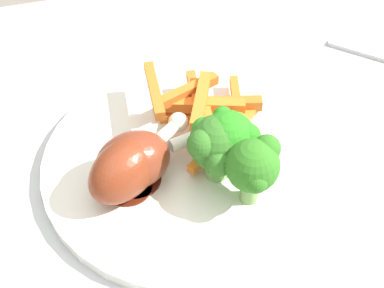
{
  "coord_description": "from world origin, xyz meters",
  "views": [
    {
      "loc": [
        -0.08,
        -0.32,
        1.08
      ],
      "look_at": [
        0.01,
        -0.0,
        0.74
      ],
      "focal_mm": 48.29,
      "sensor_mm": 36.0,
      "label": 1
    }
  ],
  "objects": [
    {
      "name": "dinner_plate",
      "position": [
        0.01,
        -0.0,
        0.72
      ],
      "size": [
        0.28,
        0.28,
        0.01
      ],
      "primitive_type": "cylinder",
      "color": "white",
      "rests_on": "dining_table"
    },
    {
      "name": "carrot_fries_pile",
      "position": [
        0.04,
        0.04,
        0.74
      ],
      "size": [
        0.11,
        0.13,
        0.04
      ],
      "color": "orange",
      "rests_on": "dinner_plate"
    },
    {
      "name": "broccoli_floret_middle",
      "position": [
        0.05,
        -0.06,
        0.77
      ],
      "size": [
        0.05,
        0.05,
        0.07
      ],
      "color": "#79AA5B",
      "rests_on": "dinner_plate"
    },
    {
      "name": "broccoli_floret_front",
      "position": [
        0.04,
        -0.02,
        0.77
      ],
      "size": [
        0.06,
        0.05,
        0.07
      ],
      "color": "#78B54A",
      "rests_on": "dinner_plate"
    },
    {
      "name": "chicken_drumstick_near",
      "position": [
        -0.05,
        -0.02,
        0.75
      ],
      "size": [
        0.11,
        0.1,
        0.05
      ],
      "color": "#571C0E",
      "rests_on": "dinner_plate"
    },
    {
      "name": "chicken_drumstick_far",
      "position": [
        -0.04,
        -0.01,
        0.75
      ],
      "size": [
        0.12,
        0.07,
        0.05
      ],
      "color": "#551D11",
      "rests_on": "dinner_plate"
    },
    {
      "name": "broccoli_floret_back",
      "position": [
        0.03,
        -0.03,
        0.76
      ],
      "size": [
        0.06,
        0.06,
        0.07
      ],
      "color": "#77B55B",
      "rests_on": "dinner_plate"
    },
    {
      "name": "dining_table",
      "position": [
        0.0,
        0.0,
        0.6
      ],
      "size": [
        1.1,
        0.68,
        0.71
      ],
      "color": "#B7B7BC",
      "rests_on": "ground_plane"
    }
  ]
}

